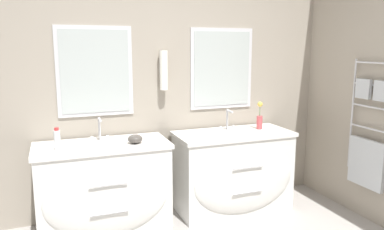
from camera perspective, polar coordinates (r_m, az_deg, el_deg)
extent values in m
cube|color=#9E9384|center=(3.68, -5.28, 5.33)|extent=(5.14, 0.06, 2.60)
cube|color=silver|center=(3.53, -14.56, 6.44)|extent=(0.68, 0.02, 0.82)
cube|color=#B2BCBA|center=(3.52, -14.54, 6.43)|extent=(0.61, 0.01, 0.75)
cube|color=silver|center=(3.87, 4.55, 7.04)|extent=(0.68, 0.02, 0.82)
cube|color=#B2BCBA|center=(3.87, 4.61, 7.03)|extent=(0.61, 0.01, 0.75)
cylinder|color=white|center=(3.60, -4.33, 6.80)|extent=(0.08, 0.08, 0.38)
cube|color=silver|center=(3.65, -4.55, 6.84)|extent=(0.05, 0.02, 0.08)
cylinder|color=silver|center=(3.94, 23.21, 0.16)|extent=(0.02, 0.02, 1.06)
cylinder|color=silver|center=(3.72, 26.30, 7.14)|extent=(0.02, 0.48, 0.02)
cylinder|color=silver|center=(3.73, 26.05, 4.08)|extent=(0.02, 0.48, 0.02)
cylinder|color=silver|center=(3.76, 25.82, 1.06)|extent=(0.02, 0.48, 0.02)
cylinder|color=silver|center=(3.79, 25.58, -1.92)|extent=(0.02, 0.48, 0.02)
cylinder|color=silver|center=(3.83, 25.35, -4.84)|extent=(0.02, 0.48, 0.02)
cylinder|color=silver|center=(3.89, 25.12, -7.69)|extent=(0.02, 0.48, 0.02)
cube|color=#B7BCC1|center=(3.85, 25.02, -6.68)|extent=(0.04, 0.40, 0.45)
cube|color=#B7BCC1|center=(3.65, 26.99, 3.26)|extent=(0.04, 0.16, 0.18)
cube|color=#B7BCC1|center=(3.80, 24.68, 3.67)|extent=(0.04, 0.16, 0.18)
cube|color=white|center=(3.47, -13.26, -10.91)|extent=(1.11, 0.51, 0.76)
ellipsoid|color=white|center=(3.23, -12.66, -12.49)|extent=(1.03, 0.11, 0.64)
cube|color=white|center=(3.34, -13.54, -4.55)|extent=(1.15, 0.53, 0.04)
ellipsoid|color=white|center=(3.32, -13.47, -4.98)|extent=(0.37, 0.32, 0.07)
cylinder|color=silver|center=(3.11, -12.60, -10.37)|extent=(0.31, 0.01, 0.01)
cylinder|color=silver|center=(3.21, -12.42, -14.42)|extent=(0.31, 0.01, 0.01)
cube|color=white|center=(3.82, 6.18, -8.69)|extent=(1.11, 0.51, 0.76)
ellipsoid|color=white|center=(3.60, 8.02, -9.89)|extent=(1.03, 0.11, 0.64)
cube|color=white|center=(3.71, 6.29, -2.88)|extent=(1.15, 0.53, 0.04)
ellipsoid|color=white|center=(3.69, 6.47, -3.25)|extent=(0.37, 0.32, 0.07)
cylinder|color=silver|center=(3.50, 8.60, -7.90)|extent=(0.31, 0.01, 0.01)
cylinder|color=silver|center=(3.58, 8.50, -11.59)|extent=(0.31, 0.01, 0.01)
cylinder|color=silver|center=(3.45, -13.92, -2.04)|extent=(0.02, 0.02, 0.21)
cylinder|color=silver|center=(3.38, -13.87, -0.71)|extent=(0.02, 0.11, 0.02)
cylinder|color=silver|center=(3.46, -15.01, -3.49)|extent=(0.03, 0.03, 0.04)
cylinder|color=silver|center=(3.48, -12.71, -3.33)|extent=(0.03, 0.03, 0.04)
cylinder|color=silver|center=(3.80, 5.38, -0.66)|extent=(0.02, 0.02, 0.21)
cylinder|color=silver|center=(3.74, 5.78, 0.57)|extent=(0.02, 0.11, 0.02)
cylinder|color=silver|center=(3.79, 4.41, -1.99)|extent=(0.03, 0.03, 0.04)
cylinder|color=silver|center=(3.85, 6.30, -1.83)|extent=(0.03, 0.03, 0.04)
cylinder|color=silver|center=(3.21, -19.85, -3.65)|extent=(0.05, 0.05, 0.16)
cylinder|color=red|center=(3.19, -19.95, -2.02)|extent=(0.03, 0.03, 0.02)
ellipsoid|color=#4C4742|center=(3.28, -8.66, -3.63)|extent=(0.13, 0.13, 0.08)
cylinder|color=#CC4C51|center=(3.87, 10.24, -1.13)|extent=(0.06, 0.06, 0.13)
cylinder|color=#477238|center=(3.85, 10.30, 0.74)|extent=(0.01, 0.01, 0.12)
sphere|color=#E5BF47|center=(3.84, 10.33, 1.63)|extent=(0.05, 0.05, 0.05)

